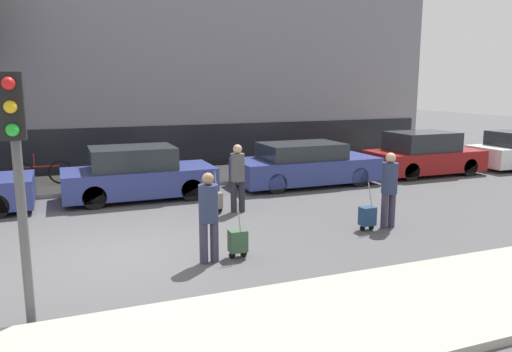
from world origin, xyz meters
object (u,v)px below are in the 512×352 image
object	(u,v)px
parked_car_1	(138,175)
pedestrian_left	(209,212)
trolley_center	(215,201)
trolley_right	(367,216)
trolley_left	(238,241)
traffic_light	(16,149)
pedestrian_center	(238,174)
parked_car_2	(305,165)
pedestrian_right	(389,186)
parked_bicycle	(42,173)
parked_car_3	(424,155)

from	to	relation	value
parked_car_1	pedestrian_left	size ratio (longest dim) A/B	2.50
pedestrian_left	trolley_center	world-z (taller)	pedestrian_left
trolley_center	trolley_right	bearing A→B (deg)	-45.28
trolley_left	trolley_center	world-z (taller)	trolley_left
traffic_light	pedestrian_center	bearing A→B (deg)	45.65
parked_car_2	pedestrian_center	world-z (taller)	pedestrian_center
parked_car_2	pedestrian_left	world-z (taller)	pedestrian_left
parked_car_2	trolley_left	world-z (taller)	parked_car_2
parked_car_1	pedestrian_center	distance (m)	3.18
parked_car_1	pedestrian_right	distance (m)	6.75
pedestrian_left	parked_bicycle	size ratio (longest dim) A/B	0.91
trolley_right	traffic_light	size ratio (longest dim) A/B	0.33
trolley_left	pedestrian_center	bearing A→B (deg)	70.43
parked_bicycle	pedestrian_right	bearing A→B (deg)	-45.39
parked_car_3	pedestrian_left	distance (m)	10.93
parked_car_3	trolley_left	world-z (taller)	parked_car_3
parked_car_1	pedestrian_left	distance (m)	5.57
parked_bicycle	pedestrian_left	bearing A→B (deg)	-69.96
parked_car_1	parked_car_2	world-z (taller)	parked_car_1
trolley_right	trolley_left	bearing A→B (deg)	-169.41
pedestrian_right	pedestrian_center	bearing A→B (deg)	133.69
parked_car_2	parked_bicycle	size ratio (longest dim) A/B	2.51
pedestrian_left	pedestrian_center	xyz separation A→B (m)	(1.65, 3.13, 0.04)
pedestrian_left	trolley_center	bearing A→B (deg)	-112.99
parked_car_2	pedestrian_center	size ratio (longest dim) A/B	2.66
trolley_left	trolley_center	size ratio (longest dim) A/B	1.01
parked_car_2	trolley_right	bearing A→B (deg)	-101.63
trolley_left	trolley_right	bearing A→B (deg)	10.59
trolley_left	traffic_light	xyz separation A→B (m)	(-3.37, -1.48, 2.01)
parked_car_2	pedestrian_right	size ratio (longest dim) A/B	2.68
trolley_left	trolley_center	distance (m)	3.26
parked_car_1	pedestrian_center	world-z (taller)	pedestrian_center
pedestrian_center	pedestrian_left	bearing A→B (deg)	-104.99
parked_car_2	parked_car_3	bearing A→B (deg)	1.39
pedestrian_center	pedestrian_right	bearing A→B (deg)	-30.68
trolley_center	parked_bicycle	size ratio (longest dim) A/B	0.59
parked_car_3	pedestrian_center	bearing A→B (deg)	-161.98
pedestrian_center	parked_bicycle	distance (m)	6.58
parked_car_1	trolley_right	xyz separation A→B (m)	(4.10, -4.92, -0.35)
parked_car_3	traffic_light	size ratio (longest dim) A/B	1.21
parked_bicycle	parked_car_1	bearing A→B (deg)	-43.31
traffic_light	pedestrian_left	bearing A→B (deg)	27.11
parked_car_3	trolley_left	bearing A→B (deg)	-147.58
pedestrian_center	pedestrian_right	distance (m)	3.59
trolley_center	pedestrian_right	xyz separation A→B (m)	(3.14, -2.59, 0.63)
parked_car_2	parked_car_3	distance (m)	4.65
parked_car_2	trolley_right	distance (m)	5.01
parked_car_2	trolley_center	bearing A→B (deg)	-147.71
parked_car_2	trolley_center	xyz separation A→B (m)	(-3.60, -2.28, -0.32)
pedestrian_left	parked_car_2	bearing A→B (deg)	-134.58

